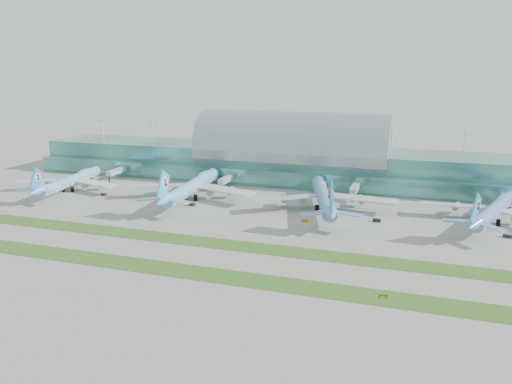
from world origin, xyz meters
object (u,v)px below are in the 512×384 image
(airliner_a, at_px, (71,180))
(airliner_d, at_px, (495,209))
(taxiway_sign_east, at_px, (383,297))
(terminal, at_px, (292,158))
(airliner_c, at_px, (323,196))
(airliner_b, at_px, (193,185))

(airliner_a, bearing_deg, airliner_d, -5.10)
(taxiway_sign_east, bearing_deg, terminal, 99.35)
(airliner_d, bearing_deg, airliner_c, -158.54)
(taxiway_sign_east, bearing_deg, airliner_b, 124.86)
(terminal, bearing_deg, airliner_b, -122.30)
(terminal, bearing_deg, airliner_a, -149.26)
(airliner_b, relative_size, airliner_d, 1.15)
(airliner_b, height_order, airliner_d, airliner_b)
(airliner_c, bearing_deg, airliner_a, 166.49)
(airliner_a, bearing_deg, airliner_c, -4.83)
(airliner_a, xyz_separation_m, airliner_b, (74.99, 5.33, 1.04))
(terminal, xyz_separation_m, airliner_d, (110.56, -60.61, -7.79))
(airliner_b, distance_m, airliner_c, 71.56)
(airliner_b, xyz_separation_m, airliner_c, (71.56, 0.33, -0.13))
(airliner_b, xyz_separation_m, taxiway_sign_east, (108.17, -93.77, -6.62))
(airliner_b, xyz_separation_m, airliner_d, (150.36, 2.34, -0.69))
(airliner_b, bearing_deg, airliner_c, -3.54)
(airliner_c, bearing_deg, airliner_b, 164.54)
(airliner_c, xyz_separation_m, taxiway_sign_east, (36.61, -94.10, -6.50))
(airliner_a, height_order, taxiway_sign_east, airliner_a)
(airliner_d, xyz_separation_m, taxiway_sign_east, (-42.19, -96.11, -5.93))
(taxiway_sign_east, bearing_deg, airliner_a, 140.01)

